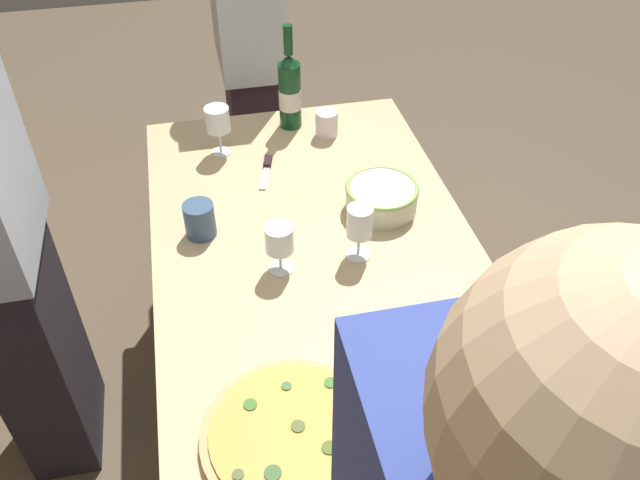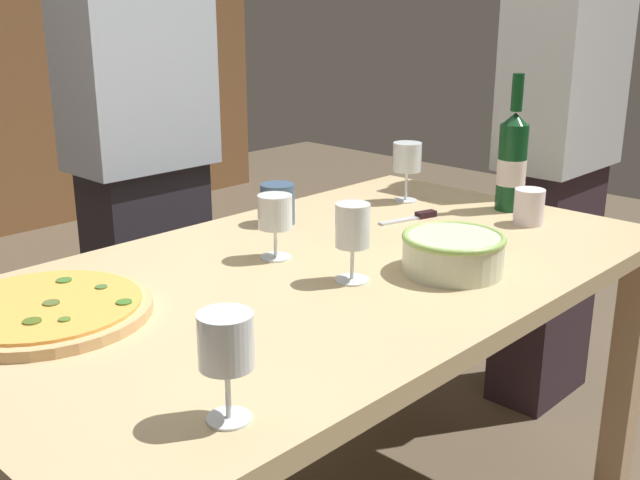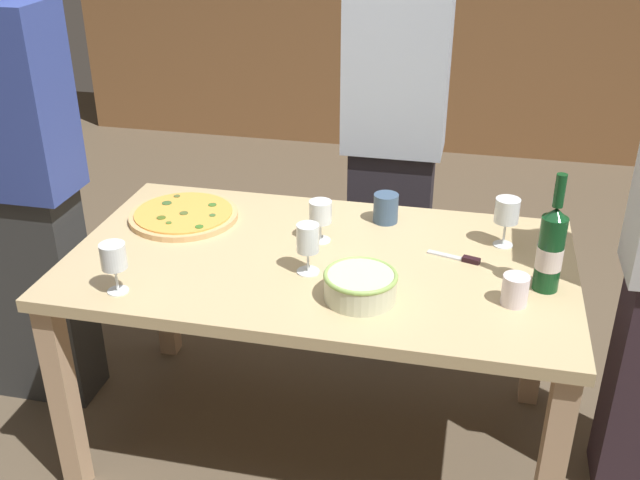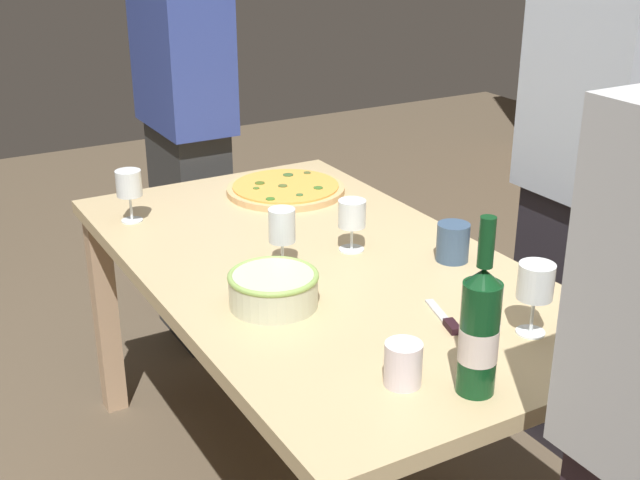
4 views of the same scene
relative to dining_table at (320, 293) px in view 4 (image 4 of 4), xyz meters
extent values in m
cube|color=tan|center=(0.00, 0.00, 0.07)|extent=(1.60, 0.90, 0.04)
cube|color=tan|center=(-0.74, -0.40, -0.30)|extent=(0.07, 0.07, 0.71)
cube|color=tan|center=(-0.74, 0.40, -0.30)|extent=(0.07, 0.07, 0.71)
cylinder|color=tan|center=(-0.53, 0.18, 0.10)|extent=(0.38, 0.38, 0.02)
cylinder|color=#F4A746|center=(-0.53, 0.18, 0.12)|extent=(0.35, 0.35, 0.01)
cylinder|color=#50742B|center=(-0.55, 0.08, 0.12)|extent=(0.02, 0.02, 0.00)
cylinder|color=#3E7629|center=(-0.43, 0.07, 0.12)|extent=(0.03, 0.03, 0.00)
cylinder|color=#40722B|center=(-0.45, 0.25, 0.12)|extent=(0.03, 0.03, 0.00)
cylinder|color=#446D34|center=(-0.42, 0.17, 0.12)|extent=(0.02, 0.02, 0.00)
cylinder|color=#3F6430|center=(-0.62, 0.23, 0.12)|extent=(0.04, 0.04, 0.00)
cylinder|color=#54652E|center=(-0.53, 0.16, 0.12)|extent=(0.03, 0.03, 0.00)
cylinder|color=#4C6521|center=(-0.59, 0.11, 0.12)|extent=(0.03, 0.03, 0.00)
cylinder|color=#526331|center=(-0.61, 0.30, 0.12)|extent=(0.02, 0.02, 0.00)
cylinder|color=beige|center=(0.17, -0.22, 0.13)|extent=(0.21, 0.21, 0.08)
torus|color=#94BC5C|center=(0.17, -0.22, 0.17)|extent=(0.22, 0.22, 0.01)
cylinder|color=#0F3F1C|center=(0.69, -0.05, 0.21)|extent=(0.08, 0.08, 0.23)
cone|color=#0F3F1C|center=(0.69, -0.05, 0.34)|extent=(0.08, 0.08, 0.03)
cylinder|color=#0F3F1C|center=(0.69, -0.05, 0.41)|extent=(0.03, 0.03, 0.10)
cylinder|color=silver|center=(0.69, -0.05, 0.20)|extent=(0.08, 0.08, 0.07)
cylinder|color=white|center=(0.57, 0.21, 0.09)|extent=(0.07, 0.07, 0.00)
cylinder|color=white|center=(0.57, 0.21, 0.14)|extent=(0.01, 0.01, 0.08)
cylinder|color=white|center=(0.57, 0.21, 0.22)|extent=(0.08, 0.08, 0.08)
cylinder|color=white|center=(-0.02, 0.11, 0.09)|extent=(0.07, 0.07, 0.00)
cylinder|color=white|center=(-0.02, 0.11, 0.13)|extent=(0.01, 0.01, 0.07)
cylinder|color=white|center=(-0.02, 0.11, 0.20)|extent=(0.08, 0.08, 0.07)
cylinder|color=white|center=(-0.53, -0.34, 0.09)|extent=(0.06, 0.06, 0.00)
cylinder|color=white|center=(-0.53, -0.34, 0.14)|extent=(0.01, 0.01, 0.08)
cylinder|color=white|center=(-0.53, -0.34, 0.21)|extent=(0.08, 0.08, 0.08)
cylinder|color=white|center=(-0.01, -0.10, 0.09)|extent=(0.07, 0.07, 0.00)
cylinder|color=white|center=(-0.01, -0.10, 0.13)|extent=(0.01, 0.01, 0.07)
cylinder|color=white|center=(-0.01, -0.10, 0.21)|extent=(0.07, 0.07, 0.09)
cylinder|color=silver|center=(0.60, -0.16, 0.14)|extent=(0.08, 0.08, 0.09)
cylinder|color=#395372|center=(0.17, 0.31, 0.14)|extent=(0.09, 0.09, 0.10)
cube|color=silver|center=(0.39, 0.09, 0.10)|extent=(0.13, 0.05, 0.01)
cube|color=black|center=(0.47, 0.07, 0.10)|extent=(0.06, 0.04, 0.02)
cube|color=#28252D|center=(0.12, 0.84, -0.24)|extent=(0.34, 0.20, 0.83)
cube|color=#B1BFD3|center=(0.12, 0.84, 0.48)|extent=(0.40, 0.24, 0.62)
cube|color=#343535|center=(-1.10, 0.06, -0.23)|extent=(0.37, 0.20, 0.86)
cube|color=#2F4191|center=(-1.10, 0.06, 0.52)|extent=(0.44, 0.24, 0.64)
camera|label=1|loc=(-1.29, 0.28, 1.30)|focal=36.74mm
camera|label=2|loc=(-1.11, -1.06, 0.64)|focal=43.00mm
camera|label=3|loc=(0.46, -2.04, 1.22)|focal=41.74mm
camera|label=4|loc=(1.76, -1.01, 0.99)|focal=47.16mm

